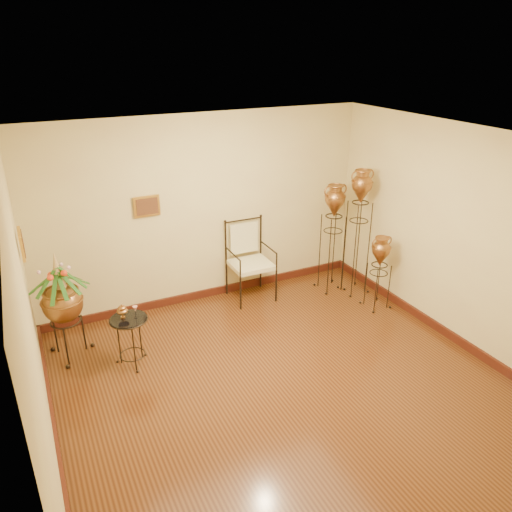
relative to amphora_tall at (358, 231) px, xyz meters
name	(u,v)px	position (x,y,z in m)	size (l,w,h in m)	color
ground	(286,387)	(-2.15, -1.65, -1.02)	(5.00, 5.00, 0.00)	#593015
room_shell	(289,249)	(-2.16, -1.64, 0.72)	(5.02, 5.02, 2.81)	beige
amphora_tall	(358,231)	(0.00, 0.00, 0.00)	(0.41, 0.41, 1.99)	black
amphora_mid	(333,237)	(-0.29, 0.24, -0.14)	(0.49, 0.49, 1.74)	black
amphora_short	(379,272)	(0.00, -0.56, -0.45)	(0.35, 0.35, 1.14)	black
planter_urn	(62,299)	(-4.30, 0.11, -0.21)	(0.99, 0.99, 1.44)	black
armchair	(251,262)	(-1.57, 0.50, -0.41)	(0.69, 0.64, 1.21)	black
side_table	(131,340)	(-3.63, -0.42, -0.68)	(0.52, 0.52, 0.82)	black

